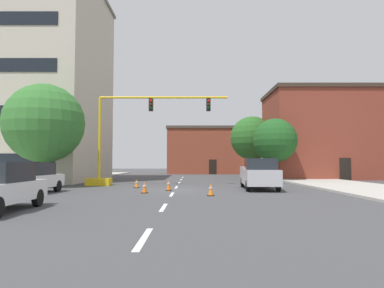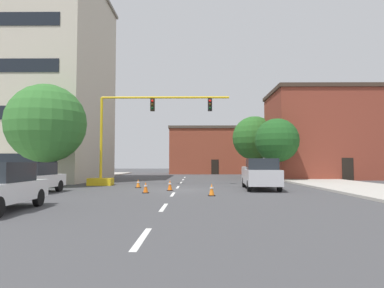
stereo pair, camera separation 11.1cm
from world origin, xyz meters
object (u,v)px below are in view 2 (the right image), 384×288
Objects in this scene: sedan_white_mid_left at (33,178)px; tree_right_mid at (277,140)px; tree_right_far at (254,138)px; traffic_signal_gantry at (120,155)px; tree_left_near at (46,123)px; traffic_cone_roadside_a at (138,184)px; traffic_cone_roadside_c at (146,187)px; pickup_truck_silver at (260,174)px; traffic_cone_roadside_b at (170,185)px; traffic_cone_roadside_d at (212,190)px.

tree_right_mid is at bearing 38.19° from sedan_white_mid_left.
tree_right_far is 29.06m from sedan_white_mid_left.
traffic_signal_gantry is 5.73m from tree_left_near.
traffic_cone_roadside_a is 4.30m from traffic_cone_roadside_c.
traffic_cone_roadside_c is (-10.18, -23.17, -4.45)m from tree_right_far.
tree_right_far reaches higher than pickup_truck_silver.
traffic_cone_roadside_a is at bearing 134.05° from traffic_cone_roadside_b.
pickup_truck_silver reaches higher than traffic_cone_roadside_c.
sedan_white_mid_left is at bearing -163.76° from traffic_cone_roadside_b.
tree_left_near reaches higher than tree_right_mid.
tree_right_far is (13.11, 16.48, 2.42)m from traffic_signal_gantry.
tree_right_mid is at bearing 64.54° from traffic_cone_roadside_d.
traffic_cone_roadside_d is (2.42, -3.34, -0.01)m from traffic_cone_roadside_b.
traffic_cone_roadside_b is 4.13m from traffic_cone_roadside_d.
traffic_signal_gantry is at bearing 129.99° from traffic_cone_roadside_b.
tree_right_mid is (0.31, -10.48, -0.95)m from tree_right_far.
traffic_cone_roadside_b is (-9.24, -10.99, -3.49)m from tree_right_mid.
sedan_white_mid_left is (-13.29, -3.25, -0.09)m from pickup_truck_silver.
tree_right_far is 25.63m from tree_left_near.
traffic_cone_roadside_b is (4.18, -4.98, -2.01)m from traffic_signal_gantry.
tree_right_mid is at bearing 36.35° from traffic_cone_roadside_a.
traffic_signal_gantry is 21.20m from tree_right_far.
pickup_truck_silver is at bearing 21.50° from traffic_cone_roadside_c.
traffic_cone_roadside_a is 0.91× the size of traffic_cone_roadside_c.
traffic_cone_roadside_d is at bearing -23.99° from traffic_cone_roadside_c.
tree_left_near is 6.86m from sedan_white_mid_left.
tree_left_near is (-18.45, -7.63, 0.74)m from tree_right_mid.
tree_left_near is at bearing -162.04° from traffic_signal_gantry.
traffic_cone_roadside_b is at bearing -20.02° from tree_left_near.
traffic_cone_roadside_d is (-6.82, -14.33, -3.50)m from tree_right_mid.
traffic_signal_gantry is at bearing 65.13° from sedan_white_mid_left.
tree_left_near is 11.41× the size of traffic_cone_roadside_c.
traffic_signal_gantry reaches higher than sedan_white_mid_left.
traffic_signal_gantry is 15.88× the size of traffic_cone_roadside_b.
tree_right_mid is at bearing -88.29° from tree_right_far.
pickup_truck_silver is (9.96, -3.92, -1.37)m from traffic_signal_gantry.
tree_left_near is at bearing 171.32° from pickup_truck_silver.
sedan_white_mid_left is (1.70, -5.54, -3.67)m from tree_left_near.
traffic_cone_roadside_b is (-8.93, -21.47, -4.44)m from tree_right_far.
traffic_cone_roadside_a is 0.88× the size of traffic_cone_roadside_b.
sedan_white_mid_left is (-3.32, -7.17, -1.45)m from traffic_signal_gantry.
tree_right_mid reaches higher than sedan_white_mid_left.
pickup_truck_silver is 5.58m from traffic_cone_roadside_d.
tree_right_far is 1.01× the size of tree_left_near.
tree_right_mid is 14.84m from traffic_cone_roadside_a.
traffic_cone_roadside_a is 3.40m from traffic_cone_roadside_b.
traffic_cone_roadside_d is at bearing -54.09° from traffic_cone_roadside_b.
traffic_signal_gantry is 8.03m from sedan_white_mid_left.
pickup_truck_silver reaches higher than sedan_white_mid_left.
pickup_truck_silver is 8.49× the size of traffic_cone_roadside_c.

